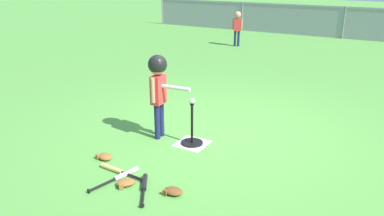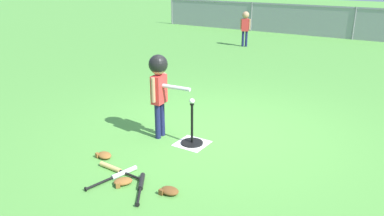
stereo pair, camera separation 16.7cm
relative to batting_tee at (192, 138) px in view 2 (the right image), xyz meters
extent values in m
plane|color=#51933D|center=(0.18, 0.56, -0.09)|extent=(60.00, 60.00, 0.00)
cube|color=white|center=(0.00, 0.00, -0.09)|extent=(0.44, 0.44, 0.01)
cylinder|color=black|center=(0.00, 0.00, -0.08)|extent=(0.32, 0.32, 0.03)
cylinder|color=black|center=(0.00, 0.00, 0.23)|extent=(0.04, 0.04, 0.59)
cylinder|color=black|center=(0.00, 0.00, 0.51)|extent=(0.06, 0.06, 0.02)
sphere|color=white|center=(0.00, 0.00, 0.56)|extent=(0.07, 0.07, 0.07)
cylinder|color=#191E4C|center=(-0.54, 0.01, 0.18)|extent=(0.08, 0.08, 0.54)
cylinder|color=#191E4C|center=(-0.53, -0.10, 0.18)|extent=(0.08, 0.08, 0.54)
cube|color=red|center=(-0.54, -0.04, 0.65)|extent=(0.16, 0.25, 0.42)
cylinder|color=tan|center=(-0.55, 0.10, 0.68)|extent=(0.06, 0.06, 0.36)
cylinder|color=tan|center=(-0.53, -0.19, 0.68)|extent=(0.06, 0.06, 0.36)
sphere|color=tan|center=(-0.54, -0.04, 0.99)|extent=(0.24, 0.24, 0.24)
sphere|color=black|center=(-0.54, -0.04, 1.02)|extent=(0.28, 0.28, 0.28)
cylinder|color=silver|center=(-0.33, -0.03, 0.72)|extent=(0.60, 0.11, 0.06)
cylinder|color=#191E4C|center=(-2.50, 7.28, 0.16)|extent=(0.08, 0.08, 0.50)
cylinder|color=#191E4C|center=(-2.61, 7.24, 0.16)|extent=(0.08, 0.08, 0.50)
cube|color=red|center=(-2.55, 7.26, 0.61)|extent=(0.26, 0.20, 0.39)
cylinder|color=tan|center=(-2.42, 7.30, 0.63)|extent=(0.06, 0.06, 0.34)
cylinder|color=tan|center=(-2.68, 7.21, 0.63)|extent=(0.06, 0.06, 0.34)
sphere|color=tan|center=(-2.55, 7.26, 0.92)|extent=(0.22, 0.22, 0.22)
cylinder|color=silver|center=(-0.23, -1.20, -0.06)|extent=(0.13, 0.36, 0.06)
cylinder|color=black|center=(-0.30, -1.55, -0.06)|extent=(0.10, 0.35, 0.03)
cylinder|color=black|center=(-0.34, -1.72, -0.06)|extent=(0.05, 0.03, 0.05)
cylinder|color=#DBB266|center=(-0.47, -1.19, -0.06)|extent=(0.34, 0.08, 0.06)
cylinder|color=black|center=(-0.13, -1.21, -0.06)|extent=(0.34, 0.04, 0.03)
cylinder|color=black|center=(0.04, -1.21, -0.06)|extent=(0.02, 0.05, 0.05)
cylinder|color=black|center=(0.09, -1.25, -0.06)|extent=(0.23, 0.29, 0.06)
cylinder|color=black|center=(0.26, -1.51, -0.06)|extent=(0.20, 0.28, 0.03)
cylinder|color=black|center=(0.35, -1.64, -0.06)|extent=(0.05, 0.04, 0.05)
ellipsoid|color=brown|center=(-0.75, -1.00, -0.06)|extent=(0.25, 0.21, 0.07)
cube|color=brown|center=(-0.84, -1.05, -0.06)|extent=(0.06, 0.05, 0.06)
ellipsoid|color=brown|center=(-0.09, -1.37, -0.06)|extent=(0.27, 0.27, 0.07)
cube|color=brown|center=(-0.08, -1.47, -0.06)|extent=(0.06, 0.06, 0.06)
ellipsoid|color=brown|center=(0.49, -1.24, -0.06)|extent=(0.22, 0.16, 0.07)
cube|color=brown|center=(0.42, -1.31, -0.06)|extent=(0.05, 0.04, 0.06)
cylinder|color=slate|center=(-7.82, 10.59, 0.48)|extent=(0.06, 0.06, 1.15)
cylinder|color=slate|center=(-3.82, 10.59, 0.48)|extent=(0.06, 0.06, 1.15)
cylinder|color=slate|center=(0.18, 10.59, 0.48)|extent=(0.06, 0.06, 1.15)
cube|color=gray|center=(0.18, 10.59, 1.00)|extent=(16.00, 0.03, 0.03)
cube|color=gray|center=(0.18, 10.59, 0.48)|extent=(16.00, 0.01, 1.15)
camera|label=1|loc=(2.54, -4.32, 2.27)|focal=35.59mm
camera|label=2|loc=(2.68, -4.23, 2.27)|focal=35.59mm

